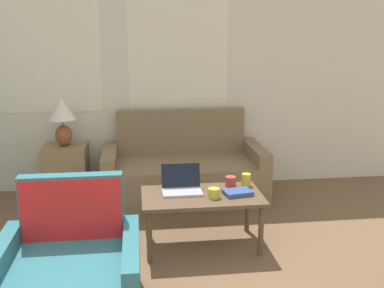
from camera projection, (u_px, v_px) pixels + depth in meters
The scene contains 11 objects.
wall_back at pixel (123, 74), 4.97m from camera, with size 6.60×0.06×2.60m.
couch at pixel (184, 172), 4.89m from camera, with size 1.71×0.81×0.93m.
armchair at pixel (70, 278), 2.84m from camera, with size 0.88×0.79×0.85m.
side_table at pixel (66, 172), 4.82m from camera, with size 0.45×0.45×0.59m.
table_lamp at pixel (62, 117), 4.67m from camera, with size 0.28×0.28×0.51m.
coffee_table at pixel (202, 201), 3.73m from camera, with size 1.00×0.56×0.46m.
laptop at pixel (182, 186), 3.77m from camera, with size 0.33×0.26×0.22m.
cup_navy at pixel (246, 180), 3.91m from camera, with size 0.08×0.08×0.11m.
cup_yellow at pixel (231, 181), 3.91m from camera, with size 0.09×0.09×0.09m.
cup_white at pixel (214, 193), 3.63m from camera, with size 0.10×0.10×0.08m.
book_red at pixel (238, 192), 3.71m from camera, with size 0.25×0.20×0.04m.
Camera 1 is at (0.15, -1.33, 1.78)m, focal length 42.00 mm.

